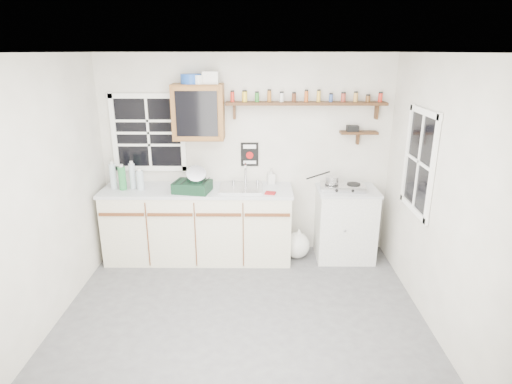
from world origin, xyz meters
TOP-DOWN VIEW (x-y plane):
  - room at (0.00, 0.00)m, footprint 3.64×3.24m
  - main_cabinet at (-0.58, 1.30)m, footprint 2.31×0.63m
  - right_cabinet at (1.25, 1.32)m, footprint 0.73×0.57m
  - sink at (-0.05, 1.30)m, footprint 0.52×0.44m
  - upper_cabinet at (-0.55, 1.44)m, footprint 0.60×0.32m
  - upper_cabinet_clutter at (-0.53, 1.44)m, footprint 0.44×0.24m
  - spice_shelf at (0.72, 1.51)m, footprint 1.91×0.18m
  - secondary_shelf at (1.36, 1.52)m, footprint 0.45×0.16m
  - warning_sign at (0.05, 1.59)m, footprint 0.22×0.02m
  - window_back at (-1.20, 1.59)m, footprint 0.93×0.03m
  - window_right at (1.79, 0.55)m, footprint 0.03×0.78m
  - water_bottles at (-1.43, 1.28)m, footprint 0.42×0.13m
  - dish_rack at (-0.61, 1.18)m, footprint 0.47×0.39m
  - soap_bottle at (0.32, 1.52)m, footprint 0.10×0.10m
  - rag at (0.30, 1.11)m, footprint 0.14×0.13m
  - hotplate at (1.18, 1.31)m, footprint 0.55×0.33m
  - saucepan at (1.04, 1.31)m, footprint 0.37×0.26m
  - trash_bag at (0.65, 1.28)m, footprint 0.37×0.33m

SIDE VIEW (x-z plane):
  - trash_bag at x=0.65m, z-range -0.03..0.39m
  - right_cabinet at x=1.25m, z-range 0.00..0.91m
  - main_cabinet at x=-0.58m, z-range 0.00..0.92m
  - rag at x=0.30m, z-range 0.92..0.94m
  - sink at x=-0.05m, z-range 0.79..1.08m
  - hotplate at x=1.18m, z-range 0.91..0.98m
  - soap_bottle at x=0.32m, z-range 0.92..1.11m
  - dish_rack at x=-0.61m, z-range 0.86..1.18m
  - saucepan at x=1.04m, z-range 0.94..1.11m
  - water_bottles at x=-1.43m, z-range 0.90..1.24m
  - room at x=0.00m, z-range -0.02..2.52m
  - warning_sign at x=0.05m, z-range 1.13..1.43m
  - window_right at x=1.79m, z-range 0.91..1.99m
  - window_back at x=-1.20m, z-range 1.06..2.04m
  - secondary_shelf at x=1.36m, z-range 1.46..1.69m
  - upper_cabinet at x=-0.55m, z-range 1.50..2.15m
  - spice_shelf at x=0.72m, z-range 1.76..2.11m
  - upper_cabinet_clutter at x=-0.53m, z-range 2.14..2.28m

